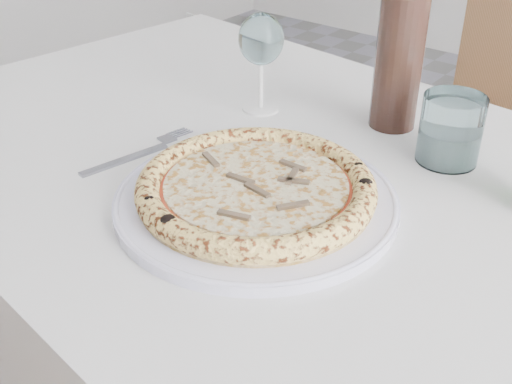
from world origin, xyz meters
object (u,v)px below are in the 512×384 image
(plate, at_px, (256,200))
(wine_bottle, at_px, (400,48))
(tumbler, at_px, (450,134))
(dining_table, at_px, (299,230))
(wine_glass, at_px, (261,42))
(pizza, at_px, (256,188))

(plate, height_order, wine_bottle, wine_bottle)
(plate, xyz_separation_m, tumbler, (0.14, 0.26, 0.03))
(plate, distance_m, tumbler, 0.30)
(plate, relative_size, tumbler, 3.68)
(wine_bottle, bearing_deg, dining_table, -95.14)
(wine_glass, relative_size, wine_bottle, 0.55)
(plate, bearing_deg, tumbler, 62.43)
(wine_glass, relative_size, tumbler, 1.66)
(pizza, relative_size, wine_bottle, 1.03)
(dining_table, bearing_deg, wine_glass, 142.31)
(dining_table, xyz_separation_m, tumbler, (0.14, 0.16, 0.13))
(wine_glass, xyz_separation_m, tumbler, (0.32, 0.02, -0.07))
(tumbler, height_order, wine_bottle, wine_bottle)
(pizza, bearing_deg, plate, 18.31)
(plate, bearing_deg, wine_glass, 126.97)
(plate, bearing_deg, dining_table, 90.00)
(pizza, relative_size, tumbler, 3.09)
(dining_table, relative_size, wine_glass, 9.16)
(dining_table, xyz_separation_m, wine_glass, (-0.18, 0.14, 0.21))
(dining_table, height_order, tumbler, tumbler)
(dining_table, height_order, pizza, pizza)
(wine_glass, xyz_separation_m, wine_bottle, (0.20, 0.08, 0.01))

